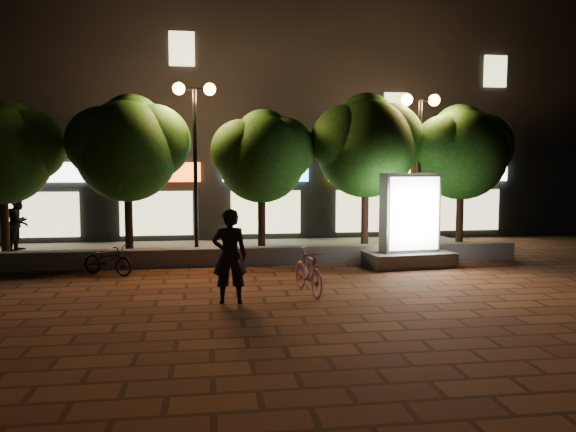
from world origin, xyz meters
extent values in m
plane|color=brown|center=(0.00, 0.00, 0.00)|extent=(80.00, 80.00, 0.00)
cube|color=slate|center=(0.00, 4.00, 0.25)|extent=(16.00, 0.45, 0.50)
cube|color=slate|center=(0.00, 6.50, 0.04)|extent=(16.00, 5.00, 0.08)
cube|color=black|center=(0.00, 13.00, 5.00)|extent=(28.00, 8.00, 10.00)
cube|color=white|center=(-7.00, 8.94, 2.60)|extent=(3.20, 0.12, 0.70)
cube|color=beige|center=(-7.00, 8.94, 1.10)|extent=(2.60, 0.10, 1.60)
cube|color=#D64513|center=(-3.00, 8.94, 2.60)|extent=(3.20, 0.12, 0.70)
cube|color=beige|center=(-3.00, 8.94, 1.10)|extent=(2.60, 0.10, 1.60)
cube|color=#4FAEC9|center=(1.00, 8.94, 2.60)|extent=(3.20, 0.12, 0.70)
cube|color=beige|center=(1.00, 8.94, 1.10)|extent=(2.60, 0.10, 1.60)
cube|color=#F5AC13|center=(5.00, 8.94, 2.60)|extent=(3.20, 0.12, 0.70)
cube|color=beige|center=(5.00, 8.94, 1.10)|extent=(2.60, 0.10, 1.60)
cube|color=white|center=(9.00, 8.94, 2.60)|extent=(3.20, 0.12, 0.70)
cube|color=beige|center=(9.00, 8.94, 1.10)|extent=(2.60, 0.10, 1.60)
cube|color=beige|center=(-2.00, 8.94, 7.00)|extent=(0.90, 0.10, 1.20)
cube|color=beige|center=(6.00, 8.94, 5.00)|extent=(0.90, 0.10, 1.20)
cube|color=beige|center=(10.00, 8.94, 6.50)|extent=(0.90, 0.10, 1.20)
cylinder|color=black|center=(-7.00, 5.40, 1.21)|extent=(0.24, 0.24, 2.25)
sphere|color=#275719|center=(-7.00, 5.40, 3.10)|extent=(2.80, 2.80, 2.80)
sphere|color=#275719|center=(-6.30, 5.60, 3.40)|extent=(2.10, 2.10, 2.10)
sphere|color=#275719|center=(-6.90, 5.75, 3.80)|extent=(1.82, 1.82, 1.82)
cylinder|color=black|center=(-3.50, 5.40, 1.25)|extent=(0.24, 0.24, 2.34)
sphere|color=#275719|center=(-3.50, 5.40, 3.25)|extent=(3.00, 3.00, 3.00)
sphere|color=#275719|center=(-2.75, 5.60, 3.54)|extent=(2.25, 2.25, 2.25)
sphere|color=#275719|center=(-4.17, 5.25, 3.50)|extent=(2.10, 2.10, 2.10)
sphere|color=#275719|center=(-3.40, 5.75, 4.00)|extent=(1.95, 1.95, 1.95)
cylinder|color=black|center=(0.50, 5.40, 1.18)|extent=(0.24, 0.24, 2.21)
sphere|color=#275719|center=(0.50, 5.40, 3.03)|extent=(2.70, 2.70, 2.70)
sphere|color=#275719|center=(1.17, 5.60, 3.33)|extent=(2.03, 2.03, 2.02)
sphere|color=#275719|center=(-0.11, 5.25, 3.28)|extent=(1.89, 1.89, 1.89)
sphere|color=#275719|center=(0.60, 5.75, 3.70)|extent=(1.76, 1.76, 1.76)
cylinder|color=black|center=(3.80, 5.40, 1.30)|extent=(0.24, 0.24, 2.43)
sphere|color=#275719|center=(3.80, 5.40, 3.36)|extent=(3.10, 3.10, 3.10)
sphere|color=#275719|center=(4.58, 5.60, 3.66)|extent=(2.33, 2.33, 2.33)
sphere|color=#275719|center=(3.10, 5.25, 3.61)|extent=(2.17, 2.17, 2.17)
sphere|color=#275719|center=(3.90, 5.75, 4.14)|extent=(2.01, 2.02, 2.02)
cylinder|color=black|center=(7.00, 5.40, 1.23)|extent=(0.24, 0.24, 2.29)
sphere|color=#275719|center=(7.00, 5.40, 3.17)|extent=(2.90, 2.90, 2.90)
sphere|color=#275719|center=(7.72, 5.60, 3.47)|extent=(2.18, 2.17, 2.17)
sphere|color=#275719|center=(6.35, 5.25, 3.42)|extent=(2.03, 2.03, 2.03)
sphere|color=#275719|center=(7.10, 5.75, 3.90)|extent=(1.89, 1.88, 1.88)
cylinder|color=black|center=(-1.50, 5.20, 2.58)|extent=(0.12, 0.12, 5.00)
cylinder|color=black|center=(-1.50, 5.20, 5.08)|extent=(0.90, 0.08, 0.08)
sphere|color=#F0993C|center=(-1.95, 5.20, 5.08)|extent=(0.36, 0.36, 0.36)
sphere|color=#F0993C|center=(-1.05, 5.20, 5.08)|extent=(0.36, 0.36, 0.36)
cylinder|color=black|center=(5.50, 5.20, 2.48)|extent=(0.12, 0.12, 4.80)
cylinder|color=black|center=(5.50, 5.20, 4.88)|extent=(0.90, 0.08, 0.08)
sphere|color=#F0993C|center=(5.05, 5.20, 4.88)|extent=(0.36, 0.36, 0.36)
sphere|color=#F0993C|center=(5.95, 5.20, 4.88)|extent=(0.36, 0.36, 0.36)
cube|color=slate|center=(4.43, 3.12, 0.20)|extent=(2.52, 1.46, 0.40)
cube|color=#4C4C51|center=(4.43, 3.12, 1.50)|extent=(1.65, 0.72, 2.21)
cube|color=white|center=(4.46, 2.84, 1.50)|extent=(1.45, 0.20, 2.01)
cube|color=white|center=(4.40, 3.41, 1.50)|extent=(1.45, 0.20, 2.01)
imported|color=#C27C95|center=(1.02, 0.20, 0.50)|extent=(0.74, 1.72, 1.00)
imported|color=black|center=(-0.72, -0.44, 0.97)|extent=(0.72, 0.49, 1.95)
imported|color=black|center=(-3.71, 3.00, 0.40)|extent=(1.56, 1.21, 0.79)
imported|color=black|center=(-7.20, 7.24, 1.00)|extent=(0.81, 0.98, 1.84)
camera|label=1|loc=(-1.15, -11.64, 2.76)|focal=34.59mm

